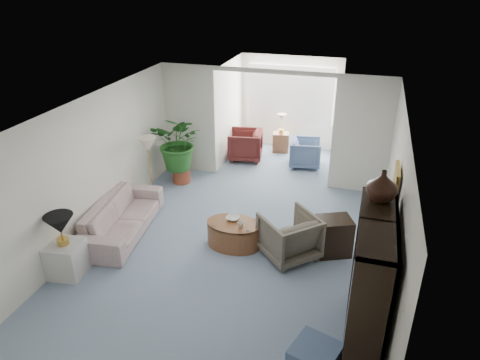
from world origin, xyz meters
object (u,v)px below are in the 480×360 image
(side_table_dark, at_px, (334,236))
(sunroom_chair_maroon, at_px, (245,145))
(table_lamp, at_px, (60,224))
(coffee_table, at_px, (234,234))
(coffee_cup, at_px, (241,225))
(sunroom_chair_blue, at_px, (305,153))
(sofa, at_px, (122,217))
(plant_pot, at_px, (182,175))
(ottoman, at_px, (315,360))
(coffee_bowl, at_px, (233,218))
(cabinet_urn, at_px, (382,186))
(floor_lamp, at_px, (148,144))
(framed_picture, at_px, (397,184))
(wingback_chair, at_px, (289,236))
(entertainment_cabinet, at_px, (369,284))
(end_table, at_px, (67,259))
(sunroom_table, at_px, (281,142))

(side_table_dark, xyz_separation_m, sunroom_chair_maroon, (-2.53, 3.50, 0.04))
(table_lamp, relative_size, coffee_table, 0.46)
(coffee_cup, height_order, sunroom_chair_blue, sunroom_chair_blue)
(sofa, relative_size, sunroom_chair_blue, 2.94)
(table_lamp, height_order, coffee_cup, table_lamp)
(coffee_cup, bearing_deg, plant_pot, 132.83)
(ottoman, height_order, plant_pot, ottoman)
(coffee_bowl, bearing_deg, cabinet_urn, -28.30)
(table_lamp, relative_size, floor_lamp, 1.22)
(framed_picture, relative_size, wingback_chair, 0.59)
(entertainment_cabinet, distance_m, plant_pot, 5.59)
(framed_picture, xyz_separation_m, entertainment_cabinet, (-0.23, -1.29, -0.79))
(coffee_cup, bearing_deg, floor_lamp, 152.13)
(end_table, bearing_deg, framed_picture, 13.77)
(table_lamp, height_order, wingback_chair, table_lamp)
(cabinet_urn, bearing_deg, framed_picture, 73.67)
(floor_lamp, bearing_deg, coffee_cup, -27.87)
(ottoman, bearing_deg, wingback_chair, 108.14)
(coffee_cup, height_order, wingback_chair, wingback_chair)
(sunroom_chair_blue, bearing_deg, plant_pot, 114.29)
(wingback_chair, height_order, cabinet_urn, cabinet_urn)
(coffee_cup, relative_size, side_table_dark, 0.16)
(floor_lamp, relative_size, ottoman, 0.69)
(sofa, bearing_deg, cabinet_urn, -109.87)
(entertainment_cabinet, height_order, cabinet_urn, cabinet_urn)
(side_table_dark, bearing_deg, sunroom_table, 112.74)
(end_table, relative_size, coffee_table, 0.59)
(ottoman, bearing_deg, coffee_table, 126.40)
(table_lamp, distance_m, sunroom_chair_blue, 6.04)
(table_lamp, relative_size, wingback_chair, 0.52)
(side_table_dark, bearing_deg, coffee_cup, -166.74)
(table_lamp, bearing_deg, end_table, 0.00)
(end_table, distance_m, cabinet_urn, 4.84)
(coffee_table, distance_m, ottoman, 2.89)
(side_table_dark, bearing_deg, floor_lamp, 167.54)
(end_table, xyz_separation_m, cabinet_urn, (4.51, 0.38, 1.74))
(end_table, bearing_deg, coffee_table, 33.54)
(entertainment_cabinet, bearing_deg, framed_picture, 79.85)
(framed_picture, height_order, coffee_bowl, framed_picture)
(floor_lamp, height_order, cabinet_urn, cabinet_urn)
(floor_lamp, height_order, wingback_chair, floor_lamp)
(coffee_cup, bearing_deg, sunroom_chair_blue, 82.84)
(sofa, height_order, entertainment_cabinet, entertainment_cabinet)
(table_lamp, bearing_deg, cabinet_urn, 4.76)
(floor_lamp, distance_m, coffee_table, 2.58)
(sunroom_chair_maroon, distance_m, sunroom_table, 1.07)
(end_table, height_order, coffee_cup, end_table)
(sofa, relative_size, sunroom_table, 4.31)
(floor_lamp, relative_size, coffee_cup, 3.48)
(ottoman, height_order, sunroom_chair_blue, sunroom_chair_blue)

